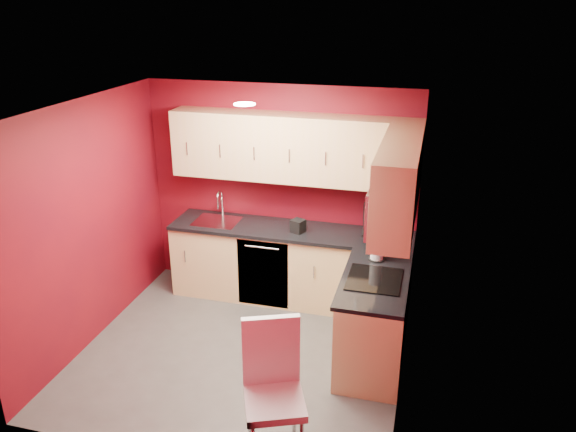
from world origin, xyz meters
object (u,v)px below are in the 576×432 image
at_px(microwave, 392,206).
at_px(dining_chair, 274,394).
at_px(paper_towel, 377,246).
at_px(napkin_holder, 298,226).
at_px(coffee_maker, 372,220).
at_px(sink, 217,218).

height_order(microwave, dining_chair, microwave).
bearing_deg(paper_towel, napkin_holder, 153.00).
xyz_separation_m(microwave, coffee_maker, (-0.28, 1.08, -0.58)).
height_order(sink, dining_chair, sink).
bearing_deg(dining_chair, napkin_holder, 76.97).
xyz_separation_m(sink, coffee_maker, (1.82, 0.08, 0.13)).
relative_size(microwave, napkin_holder, 5.17).
height_order(paper_towel, dining_chair, paper_towel).
xyz_separation_m(sink, dining_chair, (1.40, -2.40, -0.38)).
bearing_deg(coffee_maker, microwave, -80.18).
relative_size(napkin_holder, dining_chair, 0.13).
bearing_deg(dining_chair, paper_towel, 50.82).
bearing_deg(dining_chair, microwave, 41.01).
bearing_deg(napkin_holder, dining_chair, -80.40).
distance_m(microwave, paper_towel, 0.76).
relative_size(coffee_maker, dining_chair, 0.30).
xyz_separation_m(microwave, paper_towel, (-0.15, 0.44, -0.60)).
bearing_deg(microwave, napkin_holder, 139.65).
bearing_deg(sink, paper_towel, -16.03).
distance_m(sink, dining_chair, 2.81).
bearing_deg(napkin_holder, coffee_maker, 11.07).
distance_m(sink, coffee_maker, 1.82).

